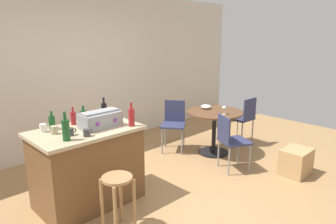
# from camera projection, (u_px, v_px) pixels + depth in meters

# --- Properties ---
(ground_plane) EXTENTS (8.80, 8.80, 0.00)m
(ground_plane) POSITION_uv_depth(u_px,v_px,m) (175.00, 192.00, 4.12)
(ground_plane) COLOR #A37A4C
(back_wall) EXTENTS (8.00, 0.10, 2.70)m
(back_wall) POSITION_uv_depth(u_px,v_px,m) (79.00, 73.00, 5.42)
(back_wall) COLOR beige
(back_wall) RESTS_ON ground_plane
(kitchen_island) EXTENTS (1.23, 0.78, 0.94)m
(kitchen_island) POSITION_uv_depth(u_px,v_px,m) (88.00, 166.00, 3.75)
(kitchen_island) COLOR brown
(kitchen_island) RESTS_ON ground_plane
(wooden_stool) EXTENTS (0.32, 0.32, 0.62)m
(wooden_stool) POSITION_uv_depth(u_px,v_px,m) (118.00, 192.00, 3.21)
(wooden_stool) COLOR #A37A4C
(wooden_stool) RESTS_ON ground_plane
(dining_table) EXTENTS (0.94, 0.94, 0.74)m
(dining_table) POSITION_uv_depth(u_px,v_px,m) (214.00, 121.00, 5.29)
(dining_table) COLOR black
(dining_table) RESTS_ON ground_plane
(folding_chair_near) EXTENTS (0.56, 0.56, 0.87)m
(folding_chair_near) POSITION_uv_depth(u_px,v_px,m) (174.00, 121.00, 5.48)
(folding_chair_near) COLOR navy
(folding_chair_near) RESTS_ON ground_plane
(folding_chair_far) EXTENTS (0.54, 0.54, 0.85)m
(folding_chair_far) POSITION_uv_depth(u_px,v_px,m) (230.00, 139.00, 4.64)
(folding_chair_far) COLOR navy
(folding_chair_far) RESTS_ON ground_plane
(folding_chair_left) EXTENTS (0.41, 0.41, 0.88)m
(folding_chair_left) POSITION_uv_depth(u_px,v_px,m) (244.00, 117.00, 5.74)
(folding_chair_left) COLOR navy
(folding_chair_left) RESTS_ON ground_plane
(toolbox) EXTENTS (0.47, 0.27, 0.20)m
(toolbox) POSITION_uv_depth(u_px,v_px,m) (100.00, 119.00, 3.70)
(toolbox) COLOR gray
(toolbox) RESTS_ON kitchen_island
(bottle_0) EXTENTS (0.06, 0.06, 0.22)m
(bottle_0) POSITION_uv_depth(u_px,v_px,m) (73.00, 118.00, 3.81)
(bottle_0) COLOR maroon
(bottle_0) RESTS_ON kitchen_island
(bottle_1) EXTENTS (0.08, 0.08, 0.31)m
(bottle_1) POSITION_uv_depth(u_px,v_px,m) (66.00, 129.00, 3.23)
(bottle_1) COLOR #194C23
(bottle_1) RESTS_ON kitchen_island
(bottle_2) EXTENTS (0.07, 0.07, 0.28)m
(bottle_2) POSITION_uv_depth(u_px,v_px,m) (104.00, 110.00, 4.08)
(bottle_2) COLOR black
(bottle_2) RESTS_ON kitchen_island
(bottle_3) EXTENTS (0.08, 0.08, 0.21)m
(bottle_3) POSITION_uv_depth(u_px,v_px,m) (83.00, 116.00, 3.91)
(bottle_3) COLOR #194C23
(bottle_3) RESTS_ON kitchen_island
(bottle_4) EXTENTS (0.07, 0.07, 0.22)m
(bottle_4) POSITION_uv_depth(u_px,v_px,m) (52.00, 122.00, 3.62)
(bottle_4) COLOR #194C23
(bottle_4) RESTS_ON kitchen_island
(bottle_5) EXTENTS (0.07, 0.07, 0.29)m
(bottle_5) POSITION_uv_depth(u_px,v_px,m) (131.00, 117.00, 3.74)
(bottle_5) COLOR maroon
(bottle_5) RESTS_ON kitchen_island
(cup_0) EXTENTS (0.11, 0.08, 0.08)m
(cup_0) POSITION_uv_depth(u_px,v_px,m) (70.00, 132.00, 3.41)
(cup_0) COLOR #383838
(cup_0) RESTS_ON kitchen_island
(cup_1) EXTENTS (0.11, 0.08, 0.09)m
(cup_1) POSITION_uv_depth(u_px,v_px,m) (54.00, 130.00, 3.46)
(cup_1) COLOR tan
(cup_1) RESTS_ON kitchen_island
(cup_2) EXTENTS (0.11, 0.07, 0.08)m
(cup_2) POSITION_uv_depth(u_px,v_px,m) (87.00, 133.00, 3.38)
(cup_2) COLOR #383838
(cup_2) RESTS_ON kitchen_island
(cup_3) EXTENTS (0.11, 0.08, 0.10)m
(cup_3) POSITION_uv_depth(u_px,v_px,m) (43.00, 128.00, 3.53)
(cup_3) COLOR white
(cup_3) RESTS_ON kitchen_island
(wine_glass) EXTENTS (0.07, 0.07, 0.14)m
(wine_glass) POSITION_uv_depth(u_px,v_px,m) (224.00, 108.00, 5.03)
(wine_glass) COLOR silver
(wine_glass) RESTS_ON dining_table
(serving_bowl) EXTENTS (0.18, 0.18, 0.07)m
(serving_bowl) POSITION_uv_depth(u_px,v_px,m) (206.00, 107.00, 5.43)
(serving_bowl) COLOR white
(serving_bowl) RESTS_ON dining_table
(cardboard_box) EXTENTS (0.45, 0.35, 0.38)m
(cardboard_box) POSITION_uv_depth(u_px,v_px,m) (296.00, 162.00, 4.58)
(cardboard_box) COLOR tan
(cardboard_box) RESTS_ON ground_plane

